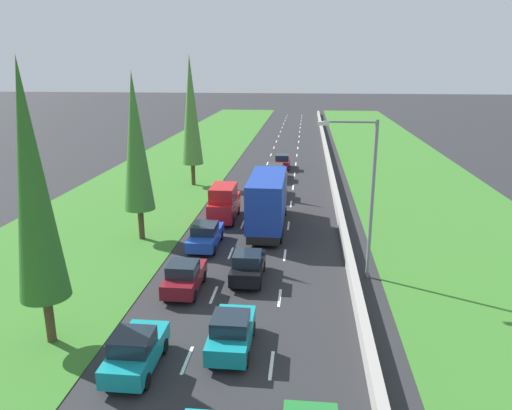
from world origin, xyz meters
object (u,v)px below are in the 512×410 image
black_hatchback_centre_lane (248,266)px  maroon_hatchback_centre_lane (282,162)px  teal_hatchback_left_lane (136,351)px  street_light_mast (366,189)px  blue_sedan_left_lane (205,235)px  poplar_tree_nearest (32,184)px  teal_hatchback_centre_lane_second (231,332)px  blue_box_truck_centre_lane (268,200)px  silver_sedan_centre_lane (274,188)px  red_van_left_lane (224,203)px  maroon_hatchback_left_lane (184,277)px  poplar_tree_third (191,111)px  blue_sedan_centre_lane (275,172)px  poplar_tree_second (136,143)px

black_hatchback_centre_lane → maroon_hatchback_centre_lane: (0.39, 30.91, 0.00)m
teal_hatchback_left_lane → street_light_mast: bearing=45.3°
blue_sedan_left_lane → poplar_tree_nearest: (-4.41, -12.18, 6.32)m
teal_hatchback_centre_lane_second → maroon_hatchback_centre_lane: (0.25, 38.02, 0.00)m
street_light_mast → poplar_tree_nearest: bearing=-149.7°
teal_hatchback_centre_lane_second → blue_box_truck_centre_lane: 16.35m
blue_box_truck_centre_lane → maroon_hatchback_centre_lane: 21.77m
black_hatchback_centre_lane → teal_hatchback_centre_lane_second: bearing=-88.9°
blue_sedan_left_lane → silver_sedan_centre_lane: 13.82m
teal_hatchback_centre_lane_second → red_van_left_lane: size_ratio=0.80×
maroon_hatchback_left_lane → street_light_mast: 10.97m
maroon_hatchback_left_lane → silver_sedan_centre_lane: 20.31m
silver_sedan_centre_lane → poplar_tree_third: 11.36m
maroon_hatchback_left_lane → blue_sedan_centre_lane: size_ratio=0.87×
poplar_tree_third → poplar_tree_second: bearing=-90.1°
poplar_tree_second → street_light_mast: (14.59, -4.90, -1.54)m
black_hatchback_centre_lane → maroon_hatchback_left_lane: bearing=-150.9°
blue_sedan_left_lane → blue_sedan_centre_lane: 20.77m
maroon_hatchback_left_lane → red_van_left_lane: size_ratio=0.80×
teal_hatchback_centre_lane_second → poplar_tree_third: (-8.29, 29.10, 6.60)m
blue_sedan_centre_lane → maroon_hatchback_centre_lane: maroon_hatchback_centre_lane is taller
blue_sedan_left_lane → poplar_tree_nearest: poplar_tree_nearest is taller
maroon_hatchback_left_lane → black_hatchback_centre_lane: bearing=29.1°
poplar_tree_nearest → street_light_mast: poplar_tree_nearest is taller
black_hatchback_centre_lane → maroon_hatchback_centre_lane: size_ratio=1.00×
black_hatchback_centre_lane → blue_sedan_centre_lane: (-0.07, 25.40, -0.02)m
teal_hatchback_left_lane → maroon_hatchback_left_lane: (0.22, 7.11, 0.00)m
maroon_hatchback_centre_lane → poplar_tree_nearest: 39.57m
black_hatchback_centre_lane → red_van_left_lane: (-3.15, 10.87, 0.56)m
black_hatchback_centre_lane → poplar_tree_second: 11.72m
blue_sedan_centre_lane → maroon_hatchback_centre_lane: (0.46, 5.52, 0.02)m
blue_box_truck_centre_lane → poplar_tree_second: (-8.59, -3.23, 4.59)m
blue_sedan_centre_lane → poplar_tree_third: poplar_tree_third is taller
blue_sedan_centre_lane → poplar_tree_second: 21.89m
teal_hatchback_centre_lane_second → street_light_mast: street_light_mast is taller
poplar_tree_nearest → poplar_tree_third: poplar_tree_third is taller
teal_hatchback_left_lane → blue_box_truck_centre_lane: (3.86, 18.09, 1.35)m
teal_hatchback_centre_lane_second → blue_sedan_left_lane: bearing=106.5°
silver_sedan_centre_lane → poplar_tree_nearest: (-8.11, -25.50, 6.32)m
silver_sedan_centre_lane → street_light_mast: bearing=-70.3°
poplar_tree_second → street_light_mast: poplar_tree_second is taller
teal_hatchback_centre_lane_second → maroon_hatchback_centre_lane: 38.02m
poplar_tree_second → red_van_left_lane: bearing=44.4°
blue_sedan_left_lane → poplar_tree_second: bearing=167.5°
poplar_tree_second → black_hatchback_centre_lane: bearing=-36.1°
blue_sedan_left_lane → blue_sedan_centre_lane: same height
poplar_tree_nearest → poplar_tree_second: poplar_tree_nearest is taller
blue_sedan_centre_lane → street_light_mast: (6.49, -24.34, 4.42)m
blue_sedan_left_lane → teal_hatchback_centre_lane_second: bearing=-73.5°
black_hatchback_centre_lane → maroon_hatchback_centre_lane: bearing=89.3°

